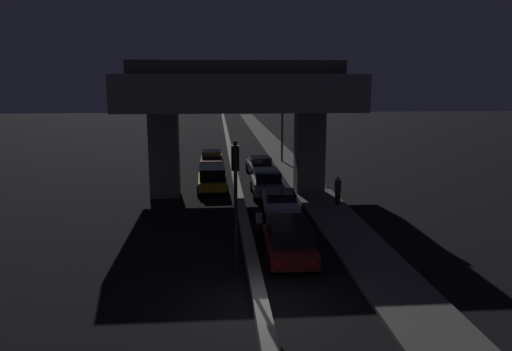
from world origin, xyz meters
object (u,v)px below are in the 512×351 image
at_px(car_silver_third, 267,182).
at_px(car_grey_fourth, 260,166).
at_px(street_lamp, 279,111).
at_px(car_white_second, 280,204).
at_px(pedestrian_on_sidewalk, 338,191).
at_px(car_dark_red_second_oncoming, 212,159).
at_px(motorcycle_black_filtering_near, 259,225).
at_px(car_taxi_yellow_lead_oncoming, 212,178).
at_px(car_dark_red_lead, 289,240).
at_px(traffic_light_left_of_median, 235,183).

relative_size(car_silver_third, car_grey_fourth, 0.90).
distance_m(street_lamp, car_white_second, 18.73).
relative_size(street_lamp, pedestrian_on_sidewalk, 4.64).
xyz_separation_m(car_dark_red_second_oncoming, pedestrian_on_sidewalk, (7.40, -13.62, 0.21)).
distance_m(street_lamp, car_silver_third, 13.37).
distance_m(street_lamp, car_grey_fourth, 7.30).
height_order(car_grey_fourth, motorcycle_black_filtering_near, car_grey_fourth).
distance_m(car_taxi_yellow_lead_oncoming, motorcycle_black_filtering_near, 10.45).
relative_size(car_dark_red_lead, car_white_second, 1.04).
bearing_deg(street_lamp, traffic_light_left_of_median, -100.74).
relative_size(street_lamp, car_taxi_yellow_lead_oncoming, 1.82).
height_order(traffic_light_left_of_median, car_taxi_yellow_lead_oncoming, traffic_light_left_of_median).
bearing_deg(motorcycle_black_filtering_near, car_taxi_yellow_lead_oncoming, 12.10).
height_order(traffic_light_left_of_median, street_lamp, street_lamp).
bearing_deg(car_silver_third, traffic_light_left_of_median, 169.06).
xyz_separation_m(car_grey_fourth, motorcycle_black_filtering_near, (-1.40, -15.40, -0.15)).
height_order(motorcycle_black_filtering_near, pedestrian_on_sidewalk, pedestrian_on_sidewalk).
xyz_separation_m(car_taxi_yellow_lead_oncoming, motorcycle_black_filtering_near, (2.27, -10.20, -0.30)).
distance_m(car_dark_red_second_oncoming, motorcycle_black_filtering_near, 18.94).
bearing_deg(motorcycle_black_filtering_near, street_lamp, -9.91).
height_order(car_dark_red_lead, car_silver_third, car_silver_third).
bearing_deg(car_dark_red_second_oncoming, car_dark_red_lead, 9.13).
xyz_separation_m(car_silver_third, car_taxi_yellow_lead_oncoming, (-3.51, 1.60, 0.04)).
bearing_deg(car_taxi_yellow_lead_oncoming, motorcycle_black_filtering_near, 11.24).
bearing_deg(car_silver_third, motorcycle_black_filtering_near, 172.00).
height_order(car_grey_fourth, car_dark_red_second_oncoming, car_dark_red_second_oncoming).
bearing_deg(pedestrian_on_sidewalk, car_white_second, -149.18).
bearing_deg(car_white_second, car_grey_fourth, 2.53).
distance_m(car_white_second, pedestrian_on_sidewalk, 4.23).
relative_size(street_lamp, car_white_second, 1.76).
distance_m(traffic_light_left_of_median, motorcycle_black_filtering_near, 5.11).
bearing_deg(street_lamp, car_grey_fourth, -110.18).
bearing_deg(street_lamp, car_white_second, -96.70).
bearing_deg(street_lamp, car_dark_red_second_oncoming, -157.62).
xyz_separation_m(street_lamp, car_dark_red_second_oncoming, (-5.92, -2.44, -3.82)).
bearing_deg(car_silver_third, car_dark_red_second_oncoming, 19.74).
relative_size(car_dark_red_second_oncoming, motorcycle_black_filtering_near, 2.37).
height_order(traffic_light_left_of_median, motorcycle_black_filtering_near, traffic_light_left_of_median).
height_order(traffic_light_left_of_median, car_grey_fourth, traffic_light_left_of_median).
bearing_deg(pedestrian_on_sidewalk, car_taxi_yellow_lead_oncoming, 145.43).
relative_size(car_grey_fourth, motorcycle_black_filtering_near, 2.46).
distance_m(car_taxi_yellow_lead_oncoming, car_dark_red_second_oncoming, 8.59).
bearing_deg(car_grey_fourth, pedestrian_on_sidewalk, -163.20).
xyz_separation_m(street_lamp, car_silver_third, (-2.30, -12.62, -3.74)).
distance_m(car_grey_fourth, motorcycle_black_filtering_near, 15.47).
relative_size(car_white_second, motorcycle_black_filtering_near, 2.28).
height_order(street_lamp, car_taxi_yellow_lead_oncoming, street_lamp).
height_order(car_silver_third, car_grey_fourth, car_silver_third).
bearing_deg(car_taxi_yellow_lead_oncoming, traffic_light_left_of_median, 2.80).
xyz_separation_m(car_dark_red_lead, pedestrian_on_sidewalk, (4.07, 8.23, 0.14)).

